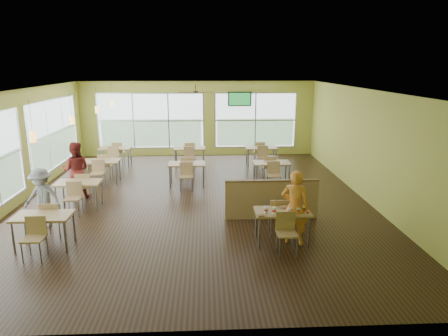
% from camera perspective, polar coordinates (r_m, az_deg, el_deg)
% --- Properties ---
extents(room, '(12.00, 12.04, 3.20)m').
position_cam_1_polar(room, '(11.44, -4.26, 3.04)').
color(room, black).
rests_on(room, ground).
extents(window_bays, '(9.24, 10.24, 2.38)m').
position_cam_1_polar(window_bays, '(14.78, -14.30, 4.78)').
color(window_bays, white).
rests_on(window_bays, room).
extents(main_table, '(1.22, 1.52, 0.87)m').
position_cam_1_polar(main_table, '(8.99, 8.33, -6.79)').
color(main_table, tan).
rests_on(main_table, floor).
extents(half_wall_divider, '(2.40, 0.14, 1.04)m').
position_cam_1_polar(half_wall_divider, '(10.36, 6.80, -4.43)').
color(half_wall_divider, tan).
rests_on(half_wall_divider, floor).
extents(dining_tables, '(6.92, 8.72, 0.87)m').
position_cam_1_polar(dining_tables, '(13.39, -8.50, 0.38)').
color(dining_tables, tan).
rests_on(dining_tables, floor).
extents(pendant_lights, '(0.11, 7.31, 0.86)m').
position_cam_1_polar(pendant_lights, '(12.47, -19.24, 7.21)').
color(pendant_lights, '#2D2119').
rests_on(pendant_lights, ceiling).
extents(ceiling_fan, '(1.25, 1.25, 0.29)m').
position_cam_1_polar(ceiling_fan, '(14.24, -4.06, 10.79)').
color(ceiling_fan, '#2D2119').
rests_on(ceiling_fan, ceiling).
extents(tv_backwall, '(1.00, 0.07, 0.60)m').
position_cam_1_polar(tv_backwall, '(17.23, 2.26, 9.82)').
color(tv_backwall, black).
rests_on(tv_backwall, wall_back).
extents(man_plaid, '(0.73, 0.62, 1.69)m').
position_cam_1_polar(man_plaid, '(8.92, 10.11, -5.57)').
color(man_plaid, orange).
rests_on(man_plaid, floor).
extents(patron_maroon, '(0.85, 0.68, 1.69)m').
position_cam_1_polar(patron_maroon, '(12.64, -20.41, -0.26)').
color(patron_maroon, maroon).
rests_on(patron_maroon, floor).
extents(patron_grey, '(1.05, 0.74, 1.48)m').
position_cam_1_polar(patron_grey, '(10.68, -24.53, -3.90)').
color(patron_grey, slate).
rests_on(patron_grey, floor).
extents(cup_blue, '(0.10, 0.10, 0.36)m').
position_cam_1_polar(cup_blue, '(8.77, 6.03, -5.94)').
color(cup_blue, white).
rests_on(cup_blue, main_table).
extents(cup_yellow, '(0.10, 0.10, 0.37)m').
position_cam_1_polar(cup_yellow, '(8.74, 7.15, -6.01)').
color(cup_yellow, white).
rests_on(cup_yellow, main_table).
extents(cup_red_near, '(0.09, 0.09, 0.33)m').
position_cam_1_polar(cup_red_near, '(8.79, 9.35, -6.03)').
color(cup_red_near, white).
rests_on(cup_red_near, main_table).
extents(cup_red_far, '(0.10, 0.10, 0.35)m').
position_cam_1_polar(cup_red_far, '(8.85, 10.53, -5.92)').
color(cup_red_far, white).
rests_on(cup_red_far, main_table).
extents(food_basket, '(0.23, 0.23, 0.05)m').
position_cam_1_polar(food_basket, '(9.13, 10.95, -5.56)').
color(food_basket, black).
rests_on(food_basket, main_table).
extents(ketchup_cup, '(0.05, 0.05, 0.02)m').
position_cam_1_polar(ketchup_cup, '(8.91, 11.91, -6.25)').
color(ketchup_cup, '#9D1C00').
rests_on(ketchup_cup, main_table).
extents(wrapper_left, '(0.19, 0.18, 0.04)m').
position_cam_1_polar(wrapper_left, '(8.58, 5.21, -6.75)').
color(wrapper_left, olive).
rests_on(wrapper_left, main_table).
extents(wrapper_mid, '(0.21, 0.19, 0.05)m').
position_cam_1_polar(wrapper_mid, '(9.12, 8.74, -5.51)').
color(wrapper_mid, olive).
rests_on(wrapper_mid, main_table).
extents(wrapper_right, '(0.15, 0.14, 0.03)m').
position_cam_1_polar(wrapper_right, '(8.70, 9.85, -6.63)').
color(wrapper_right, olive).
rests_on(wrapper_right, main_table).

